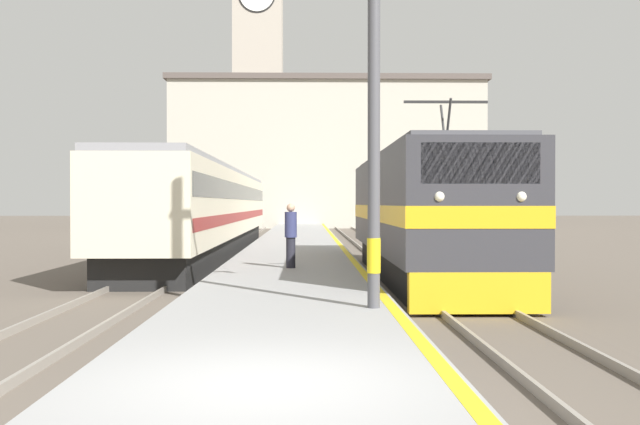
{
  "coord_description": "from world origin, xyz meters",
  "views": [
    {
      "loc": [
        0.4,
        -7.49,
        2.23
      ],
      "look_at": [
        0.97,
        22.09,
        1.88
      ],
      "focal_mm": 42.0,
      "sensor_mm": 36.0,
      "label": 1
    }
  ],
  "objects_px": {
    "passenger_train": "(211,209)",
    "clock_tower": "(258,65)",
    "locomotive_train": "(422,215)",
    "person_on_platform": "(291,234)",
    "catenary_mast": "(381,84)"
  },
  "relations": [
    {
      "from": "catenary_mast",
      "to": "clock_tower",
      "type": "relative_size",
      "value": 0.24
    },
    {
      "from": "catenary_mast",
      "to": "clock_tower",
      "type": "distance_m",
      "value": 65.83
    },
    {
      "from": "person_on_platform",
      "to": "catenary_mast",
      "type": "bearing_deg",
      "value": -77.95
    },
    {
      "from": "passenger_train",
      "to": "person_on_platform",
      "type": "xyz_separation_m",
      "value": [
        3.82,
        -12.56,
        -0.62
      ]
    },
    {
      "from": "locomotive_train",
      "to": "passenger_train",
      "type": "distance_m",
      "value": 14.05
    },
    {
      "from": "catenary_mast",
      "to": "person_on_platform",
      "type": "xyz_separation_m",
      "value": [
        -1.71,
        8.0,
        -2.89
      ]
    },
    {
      "from": "passenger_train",
      "to": "clock_tower",
      "type": "xyz_separation_m",
      "value": [
        -0.63,
        43.83,
        14.5
      ]
    },
    {
      "from": "locomotive_train",
      "to": "clock_tower",
      "type": "relative_size",
      "value": 0.47
    },
    {
      "from": "person_on_platform",
      "to": "clock_tower",
      "type": "relative_size",
      "value": 0.06
    },
    {
      "from": "locomotive_train",
      "to": "clock_tower",
      "type": "xyz_separation_m",
      "value": [
        -8.25,
        55.64,
        14.59
      ]
    },
    {
      "from": "locomotive_train",
      "to": "person_on_platform",
      "type": "xyz_separation_m",
      "value": [
        -3.8,
        -0.76,
        -0.53
      ]
    },
    {
      "from": "locomotive_train",
      "to": "catenary_mast",
      "type": "xyz_separation_m",
      "value": [
        -2.09,
        -8.76,
        2.37
      ]
    },
    {
      "from": "locomotive_train",
      "to": "catenary_mast",
      "type": "relative_size",
      "value": 1.93
    },
    {
      "from": "locomotive_train",
      "to": "person_on_platform",
      "type": "height_order",
      "value": "locomotive_train"
    },
    {
      "from": "locomotive_train",
      "to": "catenary_mast",
      "type": "distance_m",
      "value": 9.31
    }
  ]
}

